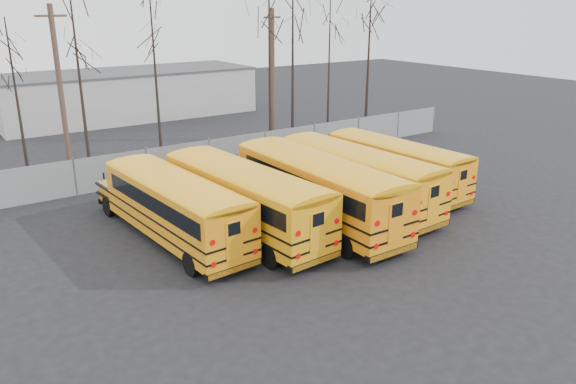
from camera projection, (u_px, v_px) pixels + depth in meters
ground at (333, 234)px, 25.17m from camera, size 120.00×120.00×0.00m
fence at (210, 156)px, 34.22m from camera, size 40.00×0.04×2.00m
distant_building at (128, 95)px, 50.59m from camera, size 22.00×8.00×4.00m
bus_a at (173, 203)px, 23.95m from camera, size 3.21×10.83×2.99m
bus_b at (242, 194)px, 24.70m from camera, size 3.48×11.45×3.16m
bus_c at (315, 185)px, 25.78m from camera, size 2.72×11.75×3.28m
bus_d at (354, 173)px, 27.90m from camera, size 3.13×11.25×3.12m
bus_e at (394, 161)px, 30.56m from camera, size 2.83×10.22×2.83m
utility_pole_left at (61, 92)px, 31.97m from camera, size 1.75×0.37×9.83m
utility_pole_right at (273, 75)px, 40.72m from camera, size 1.67×0.56×9.51m
tree_2 at (17, 99)px, 32.44m from camera, size 0.26×0.26×9.12m
tree_3 at (81, 87)px, 30.51m from camera, size 0.26×0.26×10.98m
tree_4 at (155, 74)px, 35.67m from camera, size 0.26×0.26×11.10m
tree_5 at (270, 57)px, 36.84m from camera, size 0.26×0.26×12.93m
tree_6 at (293, 53)px, 40.61m from camera, size 0.26×0.26×12.80m
tree_7 at (329, 60)px, 44.02m from camera, size 0.26×0.26×11.15m
tree_8 at (368, 59)px, 47.05m from camera, size 0.26×0.26×10.70m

